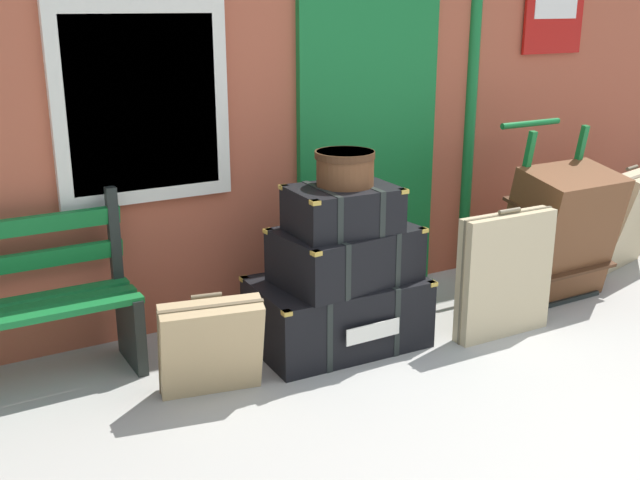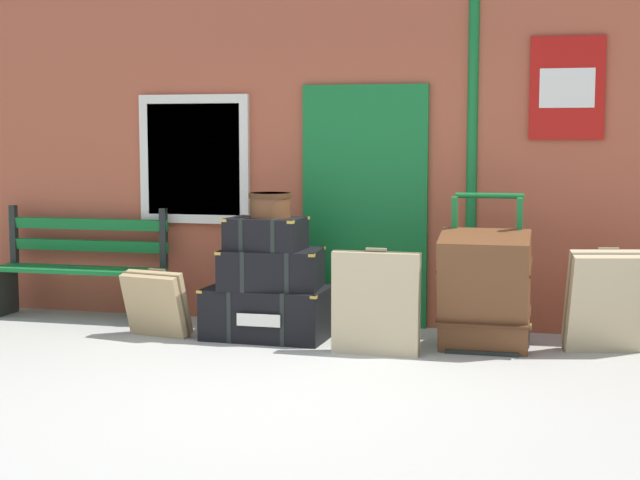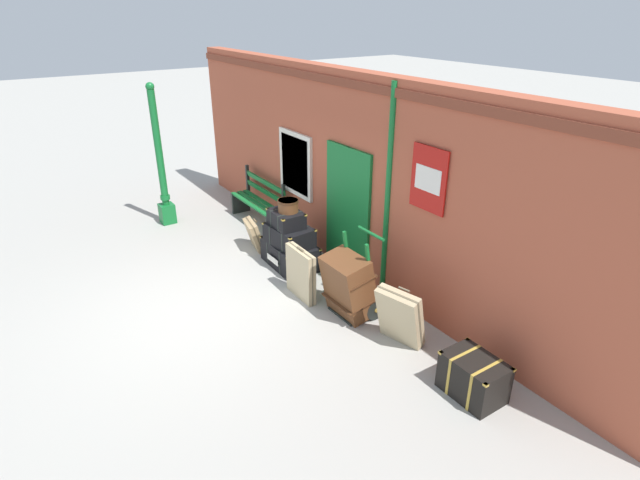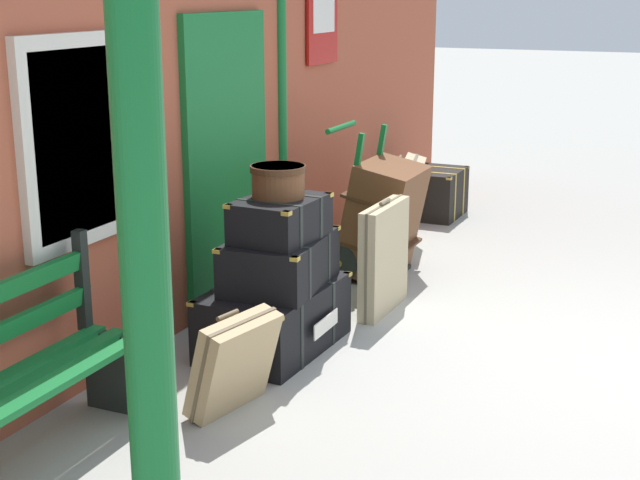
{
  "view_description": "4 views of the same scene",
  "coord_description": "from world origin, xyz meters",
  "px_view_note": "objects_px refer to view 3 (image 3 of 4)",
  "views": [
    {
      "loc": [
        -2.75,
        -1.92,
        2.01
      ],
      "look_at": [
        -0.74,
        1.56,
        0.75
      ],
      "focal_mm": 42.69,
      "sensor_mm": 36.0,
      "label": 1
    },
    {
      "loc": [
        1.81,
        -5.81,
        1.67
      ],
      "look_at": [
        -0.06,
        1.66,
        0.83
      ],
      "focal_mm": 54.28,
      "sensor_mm": 36.0,
      "label": 2
    },
    {
      "loc": [
        6.14,
        -2.12,
        4.05
      ],
      "look_at": [
        0.31,
        1.79,
        0.77
      ],
      "focal_mm": 28.35,
      "sensor_mm": 36.0,
      "label": 3
    },
    {
      "loc": [
        -5.51,
        -0.8,
        2.26
      ],
      "look_at": [
        -0.0,
        1.64,
        0.61
      ],
      "focal_mm": 51.84,
      "sensor_mm": 36.0,
      "label": 4
    }
  ],
  "objects_px": {
    "round_hatbox": "(288,205)",
    "suitcase_caramel": "(400,317)",
    "steamer_trunk_top": "(286,219)",
    "steamer_trunk_base": "(290,254)",
    "porters_trolley": "(358,294)",
    "corner_trunk": "(473,377)",
    "steamer_trunk_middle": "(289,235)",
    "platform_bench": "(259,203)",
    "lamp_post": "(162,174)",
    "suitcase_umber": "(301,274)",
    "large_brown_trunk": "(349,285)",
    "suitcase_beige": "(254,235)"
  },
  "relations": [
    {
      "from": "corner_trunk",
      "to": "porters_trolley",
      "type": "bearing_deg",
      "value": -179.61
    },
    {
      "from": "porters_trolley",
      "to": "suitcase_caramel",
      "type": "relative_size",
      "value": 1.48
    },
    {
      "from": "corner_trunk",
      "to": "lamp_post",
      "type": "bearing_deg",
      "value": -169.91
    },
    {
      "from": "large_brown_trunk",
      "to": "suitcase_beige",
      "type": "bearing_deg",
      "value": -177.44
    },
    {
      "from": "porters_trolley",
      "to": "corner_trunk",
      "type": "relative_size",
      "value": 1.74
    },
    {
      "from": "round_hatbox",
      "to": "suitcase_umber",
      "type": "xyz_separation_m",
      "value": [
        0.95,
        -0.36,
        -0.72
      ]
    },
    {
      "from": "platform_bench",
      "to": "large_brown_trunk",
      "type": "bearing_deg",
      "value": -7.96
    },
    {
      "from": "steamer_trunk_middle",
      "to": "porters_trolley",
      "type": "relative_size",
      "value": 0.7
    },
    {
      "from": "suitcase_umber",
      "to": "corner_trunk",
      "type": "height_order",
      "value": "suitcase_umber"
    },
    {
      "from": "porters_trolley",
      "to": "suitcase_umber",
      "type": "height_order",
      "value": "porters_trolley"
    },
    {
      "from": "corner_trunk",
      "to": "suitcase_beige",
      "type": "bearing_deg",
      "value": -176.35
    },
    {
      "from": "steamer_trunk_middle",
      "to": "suitcase_umber",
      "type": "xyz_separation_m",
      "value": [
        0.94,
        -0.36,
        -0.19
      ]
    },
    {
      "from": "round_hatbox",
      "to": "suitcase_caramel",
      "type": "relative_size",
      "value": 0.42
    },
    {
      "from": "round_hatbox",
      "to": "steamer_trunk_middle",
      "type": "bearing_deg",
      "value": -1.28
    },
    {
      "from": "lamp_post",
      "to": "suitcase_umber",
      "type": "distance_m",
      "value": 4.09
    },
    {
      "from": "suitcase_beige",
      "to": "corner_trunk",
      "type": "relative_size",
      "value": 0.84
    },
    {
      "from": "suitcase_beige",
      "to": "steamer_trunk_middle",
      "type": "bearing_deg",
      "value": 10.88
    },
    {
      "from": "platform_bench",
      "to": "large_brown_trunk",
      "type": "height_order",
      "value": "platform_bench"
    },
    {
      "from": "platform_bench",
      "to": "suitcase_caramel",
      "type": "height_order",
      "value": "platform_bench"
    },
    {
      "from": "lamp_post",
      "to": "suitcase_beige",
      "type": "bearing_deg",
      "value": 23.76
    },
    {
      "from": "steamer_trunk_top",
      "to": "corner_trunk",
      "type": "relative_size",
      "value": 0.91
    },
    {
      "from": "steamer_trunk_middle",
      "to": "round_hatbox",
      "type": "bearing_deg",
      "value": 178.72
    },
    {
      "from": "platform_bench",
      "to": "steamer_trunk_middle",
      "type": "distance_m",
      "value": 2.02
    },
    {
      "from": "suitcase_caramel",
      "to": "suitcase_beige",
      "type": "distance_m",
      "value": 3.6
    },
    {
      "from": "suitcase_caramel",
      "to": "suitcase_umber",
      "type": "bearing_deg",
      "value": -165.31
    },
    {
      "from": "porters_trolley",
      "to": "steamer_trunk_middle",
      "type": "bearing_deg",
      "value": -176.38
    },
    {
      "from": "lamp_post",
      "to": "suitcase_caramel",
      "type": "relative_size",
      "value": 3.4
    },
    {
      "from": "lamp_post",
      "to": "large_brown_trunk",
      "type": "relative_size",
      "value": 2.93
    },
    {
      "from": "steamer_trunk_top",
      "to": "suitcase_beige",
      "type": "height_order",
      "value": "steamer_trunk_top"
    },
    {
      "from": "platform_bench",
      "to": "round_hatbox",
      "type": "xyz_separation_m",
      "value": [
        1.95,
        -0.45,
        0.67
      ]
    },
    {
      "from": "suitcase_caramel",
      "to": "corner_trunk",
      "type": "bearing_deg",
      "value": 1.87
    },
    {
      "from": "steamer_trunk_base",
      "to": "round_hatbox",
      "type": "xyz_separation_m",
      "value": [
        0.03,
        -0.03,
        0.9
      ]
    },
    {
      "from": "steamer_trunk_middle",
      "to": "platform_bench",
      "type": "bearing_deg",
      "value": 166.94
    },
    {
      "from": "large_brown_trunk",
      "to": "porters_trolley",
      "type": "bearing_deg",
      "value": 90.0
    },
    {
      "from": "steamer_trunk_base",
      "to": "porters_trolley",
      "type": "distance_m",
      "value": 1.77
    },
    {
      "from": "steamer_trunk_middle",
      "to": "suitcase_caramel",
      "type": "relative_size",
      "value": 1.04
    },
    {
      "from": "steamer_trunk_middle",
      "to": "suitcase_umber",
      "type": "relative_size",
      "value": 1.03
    },
    {
      "from": "round_hatbox",
      "to": "platform_bench",
      "type": "bearing_deg",
      "value": 166.89
    },
    {
      "from": "large_brown_trunk",
      "to": "suitcase_caramel",
      "type": "height_order",
      "value": "large_brown_trunk"
    },
    {
      "from": "suitcase_caramel",
      "to": "steamer_trunk_top",
      "type": "bearing_deg",
      "value": -177.66
    },
    {
      "from": "lamp_post",
      "to": "steamer_trunk_middle",
      "type": "height_order",
      "value": "lamp_post"
    },
    {
      "from": "platform_bench",
      "to": "round_hatbox",
      "type": "distance_m",
      "value": 2.11
    },
    {
      "from": "suitcase_caramel",
      "to": "lamp_post",
      "type": "bearing_deg",
      "value": -168.22
    },
    {
      "from": "round_hatbox",
      "to": "suitcase_beige",
      "type": "relative_size",
      "value": 0.6
    },
    {
      "from": "steamer_trunk_top",
      "to": "suitcase_caramel",
      "type": "bearing_deg",
      "value": 2.34
    },
    {
      "from": "steamer_trunk_top",
      "to": "large_brown_trunk",
      "type": "distance_m",
      "value": 1.82
    },
    {
      "from": "porters_trolley",
      "to": "large_brown_trunk",
      "type": "bearing_deg",
      "value": -90.0
    },
    {
      "from": "lamp_post",
      "to": "suitcase_beige",
      "type": "height_order",
      "value": "lamp_post"
    },
    {
      "from": "suitcase_beige",
      "to": "lamp_post",
      "type": "bearing_deg",
      "value": -156.24
    },
    {
      "from": "lamp_post",
      "to": "corner_trunk",
      "type": "bearing_deg",
      "value": 10.09
    }
  ]
}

